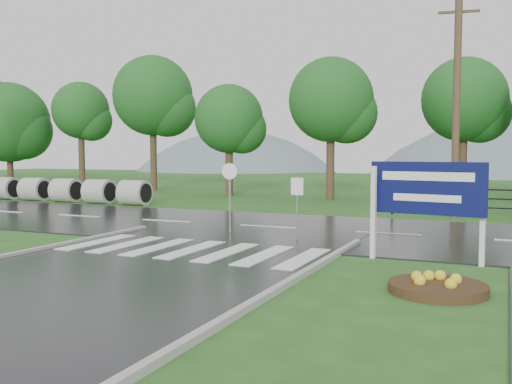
% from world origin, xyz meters
% --- Properties ---
extents(ground, '(120.00, 120.00, 0.00)m').
position_xyz_m(ground, '(0.00, 0.00, 0.00)').
color(ground, '#24561C').
rests_on(ground, ground).
extents(main_road, '(90.00, 8.00, 0.04)m').
position_xyz_m(main_road, '(0.00, 10.00, 0.00)').
color(main_road, black).
rests_on(main_road, ground).
extents(crosswalk, '(6.50, 2.80, 0.02)m').
position_xyz_m(crosswalk, '(0.00, 5.00, 0.06)').
color(crosswalk, silver).
rests_on(crosswalk, ground).
extents(hills, '(102.00, 48.00, 48.00)m').
position_xyz_m(hills, '(3.49, 65.00, -15.54)').
color(hills, slate).
rests_on(hills, ground).
extents(treeline, '(83.20, 5.20, 10.00)m').
position_xyz_m(treeline, '(1.00, 24.00, 0.00)').
color(treeline, '#184E1C').
rests_on(treeline, ground).
extents(culvert_pipes, '(9.70, 1.20, 1.20)m').
position_xyz_m(culvert_pipes, '(-13.21, 15.00, 0.60)').
color(culvert_pipes, '#9E9B93').
rests_on(culvert_pipes, ground).
extents(estate_billboard, '(2.62, 0.47, 2.31)m').
position_xyz_m(estate_billboard, '(5.62, 5.98, 1.59)').
color(estate_billboard, silver).
rests_on(estate_billboard, ground).
extents(flower_bed, '(1.75, 1.75, 0.35)m').
position_xyz_m(flower_bed, '(6.21, 3.11, 0.13)').
color(flower_bed, '#332111').
rests_on(flower_bed, ground).
extents(reg_sign_small, '(0.40, 0.10, 1.81)m').
position_xyz_m(reg_sign_small, '(1.85, 7.74, 1.31)').
color(reg_sign_small, '#939399').
rests_on(reg_sign_small, ground).
extents(reg_sign_round, '(0.51, 0.07, 2.19)m').
position_xyz_m(reg_sign_round, '(-0.65, 8.47, 1.39)').
color(reg_sign_round, '#939399').
rests_on(reg_sign_round, ground).
extents(utility_pole_east, '(1.50, 0.34, 8.44)m').
position_xyz_m(utility_pole_east, '(5.44, 15.50, 4.29)').
color(utility_pole_east, '#473523').
rests_on(utility_pole_east, ground).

